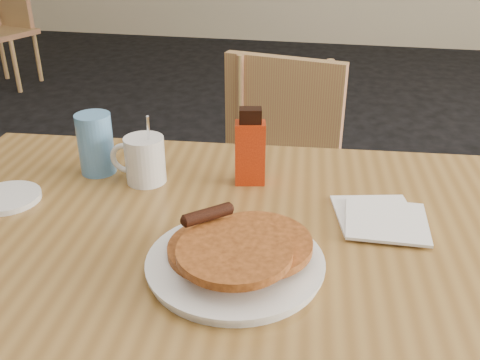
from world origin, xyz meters
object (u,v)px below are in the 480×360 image
chair_main_far (277,172)px  coffee_mug (144,159)px  main_table (211,249)px  chair_wall_extra (7,18)px  syrup_bottle (250,149)px  blue_tumbler (96,144)px  pancake_plate (236,256)px

chair_main_far → coffee_mug: bearing=-100.2°
main_table → coffee_mug: size_ratio=8.42×
chair_wall_extra → coffee_mug: coffee_mug is taller
syrup_bottle → blue_tumbler: (-0.35, -0.02, -0.01)m
pancake_plate → chair_wall_extra: bearing=128.5°
coffee_mug → syrup_bottle: bearing=15.2°
main_table → blue_tumbler: blue_tumbler is taller
pancake_plate → blue_tumbler: (-0.39, 0.30, 0.05)m
blue_tumbler → pancake_plate: bearing=-37.8°
main_table → chair_main_far: bearing=87.7°
chair_wall_extra → syrup_bottle: bearing=-31.6°
chair_wall_extra → blue_tumbler: size_ratio=6.25×
chair_wall_extra → syrup_bottle: 3.79m
chair_main_far → blue_tumbler: bearing=-111.1°
coffee_mug → syrup_bottle: syrup_bottle is taller
coffee_mug → chair_main_far: bearing=73.3°
chair_wall_extra → blue_tumbler: blue_tumbler is taller
main_table → chair_main_far: chair_main_far is taller
main_table → blue_tumbler: 0.39m
chair_wall_extra → pancake_plate: (2.52, -3.16, 0.26)m
chair_main_far → chair_wall_extra: 3.40m
chair_main_far → main_table: bearing=-80.8°
chair_wall_extra → main_table: bearing=-34.0°
pancake_plate → syrup_bottle: bearing=96.4°
coffee_mug → blue_tumbler: 0.12m
pancake_plate → coffee_mug: size_ratio=1.84×
chair_main_far → syrup_bottle: 0.60m
blue_tumbler → syrup_bottle: bearing=2.9°
main_table → chair_wall_extra: size_ratio=1.58×
main_table → chair_wall_extra: bearing=128.6°
syrup_bottle → blue_tumbler: size_ratio=1.23×
main_table → pancake_plate: (0.07, -0.10, 0.06)m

